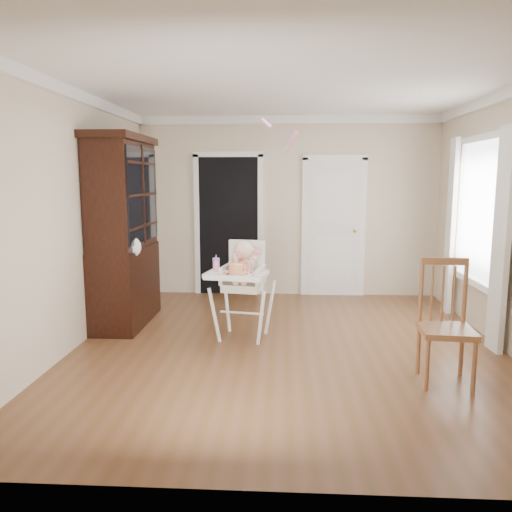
# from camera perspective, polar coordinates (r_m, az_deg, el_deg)

# --- Properties ---
(floor) EXTENTS (5.00, 5.00, 0.00)m
(floor) POSITION_cam_1_polar(r_m,az_deg,el_deg) (5.42, 3.63, -10.33)
(floor) COLOR brown
(floor) RESTS_ON ground
(ceiling) EXTENTS (5.00, 5.00, 0.00)m
(ceiling) POSITION_cam_1_polar(r_m,az_deg,el_deg) (5.20, 3.93, 19.05)
(ceiling) COLOR white
(ceiling) RESTS_ON wall_back
(wall_back) EXTENTS (4.50, 0.00, 4.50)m
(wall_back) POSITION_cam_1_polar(r_m,az_deg,el_deg) (7.63, 3.61, 5.60)
(wall_back) COLOR beige
(wall_back) RESTS_ON floor
(wall_left) EXTENTS (0.00, 5.00, 5.00)m
(wall_left) POSITION_cam_1_polar(r_m,az_deg,el_deg) (5.59, -20.03, 3.92)
(wall_left) COLOR beige
(wall_left) RESTS_ON floor
(crown_molding) EXTENTS (4.50, 5.00, 0.12)m
(crown_molding) POSITION_cam_1_polar(r_m,az_deg,el_deg) (5.19, 3.93, 18.40)
(crown_molding) COLOR white
(crown_molding) RESTS_ON ceiling
(doorway) EXTENTS (1.06, 0.05, 2.22)m
(doorway) POSITION_cam_1_polar(r_m,az_deg,el_deg) (7.68, -3.15, 3.82)
(doorway) COLOR black
(doorway) RESTS_ON wall_back
(closet_door) EXTENTS (0.96, 0.09, 2.13)m
(closet_door) POSITION_cam_1_polar(r_m,az_deg,el_deg) (7.67, 8.84, 3.09)
(closet_door) COLOR white
(closet_door) RESTS_ON wall_back
(window_right) EXTENTS (0.13, 1.84, 2.30)m
(window_right) POSITION_cam_1_polar(r_m,az_deg,el_deg) (6.34, 23.84, 3.65)
(window_right) COLOR white
(window_right) RESTS_ON wall_right
(high_chair) EXTENTS (0.75, 0.88, 1.11)m
(high_chair) POSITION_cam_1_polar(r_m,az_deg,el_deg) (5.53, -1.52, -2.53)
(high_chair) COLOR white
(high_chair) RESTS_ON floor
(baby) EXTENTS (0.32, 0.27, 0.50)m
(baby) POSITION_cam_1_polar(r_m,az_deg,el_deg) (5.53, -1.44, -0.83)
(baby) COLOR beige
(baby) RESTS_ON high_chair
(cake) EXTENTS (0.24, 0.24, 0.11)m
(cake) POSITION_cam_1_polar(r_m,az_deg,el_deg) (5.27, -2.16, -1.54)
(cake) COLOR silver
(cake) RESTS_ON high_chair
(sippy_cup) EXTENTS (0.08, 0.08, 0.19)m
(sippy_cup) POSITION_cam_1_polar(r_m,az_deg,el_deg) (5.44, -4.57, -0.96)
(sippy_cup) COLOR pink
(sippy_cup) RESTS_ON high_chair
(china_cabinet) EXTENTS (0.60, 1.35, 2.29)m
(china_cabinet) POSITION_cam_1_polar(r_m,az_deg,el_deg) (6.25, -14.86, 2.73)
(china_cabinet) COLOR black
(china_cabinet) RESTS_ON floor
(dining_chair) EXTENTS (0.47, 0.47, 1.08)m
(dining_chair) POSITION_cam_1_polar(r_m,az_deg,el_deg) (4.68, 20.87, -7.49)
(dining_chair) COLOR brown
(dining_chair) RESTS_ON floor
(streamer) EXTENTS (0.13, 0.48, 0.15)m
(streamer) POSITION_cam_1_polar(r_m,az_deg,el_deg) (5.14, 1.18, 14.96)
(streamer) COLOR #F990C6
(streamer) RESTS_ON ceiling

